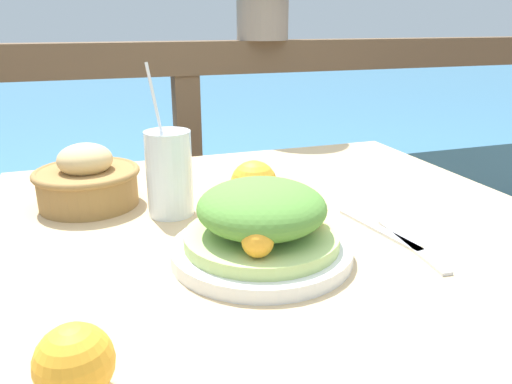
{
  "coord_description": "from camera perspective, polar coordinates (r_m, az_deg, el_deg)",
  "views": [
    {
      "loc": [
        -0.28,
        -0.68,
        1.05
      ],
      "look_at": [
        -0.04,
        0.01,
        0.8
      ],
      "focal_mm": 35.0,
      "sensor_mm": 36.0,
      "label": 1
    }
  ],
  "objects": [
    {
      "name": "salad_plate",
      "position": [
        0.68,
        0.66,
        -3.9
      ],
      "size": [
        0.25,
        0.25,
        0.11
      ],
      "color": "silver",
      "rests_on": "patio_table"
    },
    {
      "name": "bread_basket",
      "position": [
        0.92,
        -18.72,
        1.25
      ],
      "size": [
        0.18,
        0.18,
        0.11
      ],
      "color": "olive",
      "rests_on": "patio_table"
    },
    {
      "name": "orange_near_basket",
      "position": [
        0.48,
        -20.04,
        -17.87
      ],
      "size": [
        0.07,
        0.07,
        0.07
      ],
      "color": "#F9A328",
      "rests_on": "patio_table"
    },
    {
      "name": "sea_backdrop",
      "position": [
        4.01,
        -14.73,
        6.64
      ],
      "size": [
        12.0,
        4.0,
        0.45
      ],
      "color": "teal",
      "rests_on": "ground_plane"
    },
    {
      "name": "drink_glass",
      "position": [
        0.84,
        -9.89,
        2.12
      ],
      "size": [
        0.08,
        0.08,
        0.25
      ],
      "color": "silver",
      "rests_on": "patio_table"
    },
    {
      "name": "fork",
      "position": [
        0.8,
        13.85,
        -4.16
      ],
      "size": [
        0.04,
        0.18,
        0.0
      ],
      "color": "silver",
      "rests_on": "patio_table"
    },
    {
      "name": "railing_fence",
      "position": [
        1.48,
        -7.86,
        7.26
      ],
      "size": [
        2.8,
        0.08,
        0.99
      ],
      "color": "brown",
      "rests_on": "ground_plane"
    },
    {
      "name": "knife",
      "position": [
        0.76,
        17.37,
        -5.82
      ],
      "size": [
        0.03,
        0.18,
        0.0
      ],
      "color": "silver",
      "rests_on": "patio_table"
    },
    {
      "name": "orange_near_glass",
      "position": [
        0.87,
        -0.25,
        0.93
      ],
      "size": [
        0.08,
        0.08,
        0.08
      ],
      "color": "#F9A328",
      "rests_on": "patio_table"
    },
    {
      "name": "patio_table",
      "position": [
        0.84,
        2.73,
        -10.38
      ],
      "size": [
        0.92,
        0.93,
        0.74
      ],
      "color": "tan",
      "rests_on": "ground_plane"
    }
  ]
}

